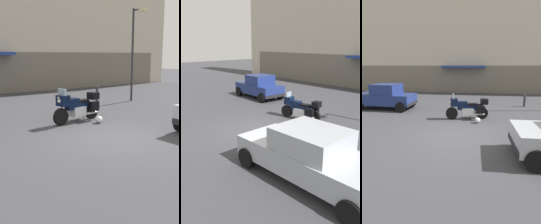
{
  "view_description": "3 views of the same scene",
  "coord_description": "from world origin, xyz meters",
  "views": [
    {
      "loc": [
        -5.84,
        -6.78,
        2.57
      ],
      "look_at": [
        -0.41,
        0.87,
        0.75
      ],
      "focal_mm": 46.74,
      "sensor_mm": 36.0,
      "label": 1
    },
    {
      "loc": [
        8.12,
        -6.5,
        3.83
      ],
      "look_at": [
        0.24,
        0.6,
        0.8
      ],
      "focal_mm": 39.05,
      "sensor_mm": 36.0,
      "label": 2
    },
    {
      "loc": [
        0.8,
        -7.23,
        2.79
      ],
      "look_at": [
        -0.29,
        0.56,
        0.87
      ],
      "focal_mm": 30.44,
      "sensor_mm": 36.0,
      "label": 3
    }
  ],
  "objects": [
    {
      "name": "ground_plane",
      "position": [
        0.0,
        0.0,
        0.0
      ],
      "size": [
        80.0,
        80.0,
        0.0
      ],
      "primitive_type": "plane",
      "color": "#38383D"
    },
    {
      "name": "building_facade_rear",
      "position": [
        -0.0,
        13.99,
        5.48
      ],
      "size": [
        33.67,
        3.4,
        11.07
      ],
      "color": "beige",
      "rests_on": "ground"
    },
    {
      "name": "motorcycle",
      "position": [
        0.29,
        2.65,
        0.62
      ],
      "size": [
        2.25,
        0.94,
        1.36
      ],
      "rotation": [
        0.0,
        0.0,
        3.31
      ],
      "color": "black",
      "rests_on": "ground"
    },
    {
      "name": "helmet",
      "position": [
        0.83,
        1.97,
        0.14
      ],
      "size": [
        0.28,
        0.28,
        0.28
      ],
      "primitive_type": "sphere",
      "color": "silver",
      "rests_on": "ground"
    },
    {
      "name": "car_hatchback_near",
      "position": [
        -5.22,
        4.43,
        0.81
      ],
      "size": [
        3.96,
        2.03,
        1.64
      ],
      "rotation": [
        0.0,
        0.0,
        3.07
      ],
      "color": "navy",
      "rests_on": "ground"
    },
    {
      "name": "bollard_curbside",
      "position": [
        4.03,
        6.37,
        0.47
      ],
      "size": [
        0.16,
        0.16,
        0.88
      ],
      "color": "#333338",
      "rests_on": "ground"
    }
  ]
}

